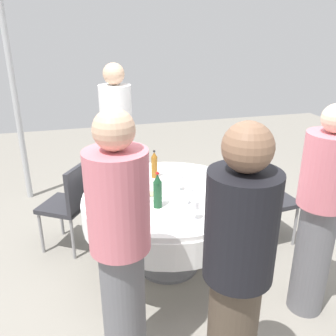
% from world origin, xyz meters
% --- Properties ---
extents(ground_plane, '(10.00, 10.00, 0.00)m').
position_xyz_m(ground_plane, '(0.00, 0.00, 0.00)').
color(ground_plane, gray).
extents(dining_table, '(1.46, 1.46, 0.74)m').
position_xyz_m(dining_table, '(0.00, 0.00, 0.59)').
color(dining_table, white).
rests_on(dining_table, ground_plane).
extents(bottle_amber_south, '(0.06, 0.06, 0.26)m').
position_xyz_m(bottle_amber_south, '(0.04, -0.34, 0.86)').
color(bottle_amber_south, '#8C5619').
rests_on(bottle_amber_south, dining_table).
extents(bottle_clear_mid, '(0.06, 0.06, 0.26)m').
position_xyz_m(bottle_clear_mid, '(0.35, -0.16, 0.86)').
color(bottle_clear_mid, silver).
rests_on(bottle_clear_mid, dining_table).
extents(bottle_amber_near, '(0.06, 0.06, 0.26)m').
position_xyz_m(bottle_amber_near, '(0.55, 0.31, 0.86)').
color(bottle_amber_near, '#8C5619').
rests_on(bottle_amber_near, dining_table).
extents(bottle_dark_green_outer, '(0.07, 0.07, 0.29)m').
position_xyz_m(bottle_dark_green_outer, '(0.15, 0.24, 0.87)').
color(bottle_dark_green_outer, '#194728').
rests_on(bottle_dark_green_outer, dining_table).
extents(wine_glass_outer, '(0.07, 0.07, 0.14)m').
position_xyz_m(wine_glass_outer, '(-0.10, 0.26, 0.84)').
color(wine_glass_outer, white).
rests_on(wine_glass_outer, dining_table).
extents(wine_glass_north, '(0.06, 0.06, 0.15)m').
position_xyz_m(wine_glass_north, '(-0.07, 0.49, 0.85)').
color(wine_glass_north, white).
rests_on(wine_glass_north, dining_table).
extents(wine_glass_inner, '(0.06, 0.06, 0.15)m').
position_xyz_m(wine_glass_inner, '(-0.10, 0.00, 0.85)').
color(wine_glass_inner, white).
rests_on(wine_glass_inner, dining_table).
extents(wine_glass_east, '(0.07, 0.07, 0.15)m').
position_xyz_m(wine_glass_east, '(0.32, 0.25, 0.84)').
color(wine_glass_east, white).
rests_on(wine_glass_east, dining_table).
extents(plate_far, '(0.21, 0.21, 0.04)m').
position_xyz_m(plate_far, '(0.16, 0.05, 0.75)').
color(plate_far, white).
rests_on(plate_far, dining_table).
extents(plate_front, '(0.24, 0.24, 0.04)m').
position_xyz_m(plate_front, '(0.20, -0.48, 0.75)').
color(plate_front, white).
rests_on(plate_front, dining_table).
extents(knife_mid, '(0.05, 0.18, 0.00)m').
position_xyz_m(knife_mid, '(-0.35, 0.06, 0.74)').
color(knife_mid, silver).
rests_on(knife_mid, dining_table).
extents(knife_near, '(0.18, 0.06, 0.00)m').
position_xyz_m(knife_near, '(-0.41, -0.33, 0.74)').
color(knife_near, silver).
rests_on(knife_near, dining_table).
extents(spoon_outer, '(0.18, 0.03, 0.00)m').
position_xyz_m(spoon_outer, '(0.40, -0.31, 0.74)').
color(spoon_outer, silver).
rests_on(spoon_outer, dining_table).
extents(person_south, '(0.34, 0.34, 1.60)m').
position_xyz_m(person_south, '(-0.89, 0.78, 0.84)').
color(person_south, slate).
rests_on(person_south, ground_plane).
extents(person_mid, '(0.34, 0.34, 1.70)m').
position_xyz_m(person_mid, '(0.28, -1.12, 0.90)').
color(person_mid, slate).
rests_on(person_mid, ground_plane).
extents(person_near, '(0.34, 0.34, 1.69)m').
position_xyz_m(person_near, '(0.01, 1.35, 0.89)').
color(person_near, '#4C3F33').
rests_on(person_near, ground_plane).
extents(person_outer, '(0.34, 0.34, 1.69)m').
position_xyz_m(person_outer, '(0.53, 0.94, 0.89)').
color(person_outer, slate).
rests_on(person_outer, ground_plane).
extents(chair_inner, '(0.55, 0.55, 0.87)m').
position_xyz_m(chair_inner, '(0.81, -0.51, 0.52)').
color(chair_inner, '#2D2D33').
rests_on(chair_inner, ground_plane).
extents(chair_east, '(0.45, 0.45, 0.87)m').
position_xyz_m(chair_east, '(-1.03, -0.13, 0.52)').
color(chair_east, '#2D2D33').
rests_on(chair_east, ground_plane).
extents(tent_pole_main, '(0.07, 0.07, 2.66)m').
position_xyz_m(tent_pole_main, '(1.35, -1.82, 1.33)').
color(tent_pole_main, '#B2B5B7').
rests_on(tent_pole_main, ground_plane).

